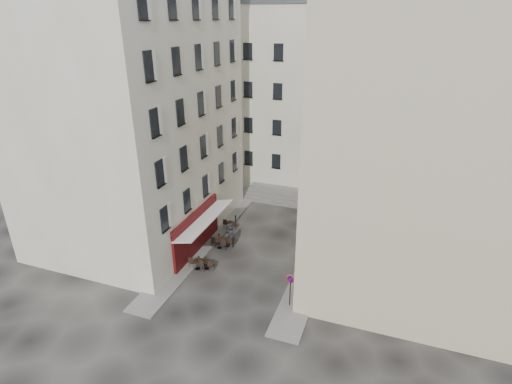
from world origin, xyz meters
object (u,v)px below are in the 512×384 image
at_px(bistro_table_a, 197,264).
at_px(bistro_table_b, 207,264).
at_px(no_parking_sign, 290,285).
at_px(pedestrian, 231,236).

height_order(bistro_table_a, bistro_table_b, bistro_table_a).
xyz_separation_m(bistro_table_a, bistro_table_b, (0.62, 0.26, -0.03)).
bearing_deg(no_parking_sign, bistro_table_a, 179.75).
bearing_deg(bistro_table_b, no_parking_sign, -16.09).
bearing_deg(bistro_table_a, bistro_table_b, 22.53).
distance_m(no_parking_sign, bistro_table_a, 7.71).
bearing_deg(pedestrian, bistro_table_b, 76.07).
height_order(no_parking_sign, pedestrian, no_parking_sign).
bearing_deg(pedestrian, bistro_table_a, 67.47).
bearing_deg(bistro_table_a, pedestrian, 74.10).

